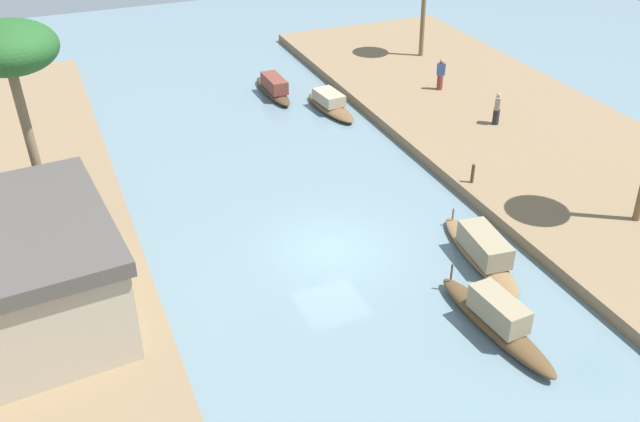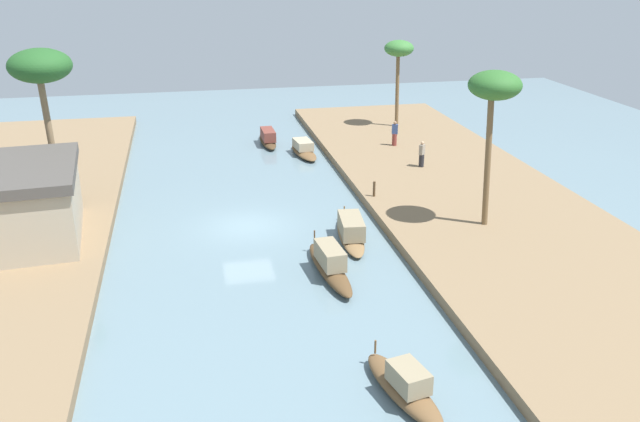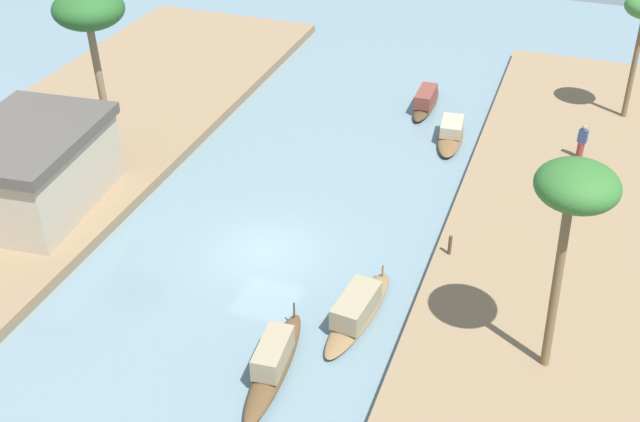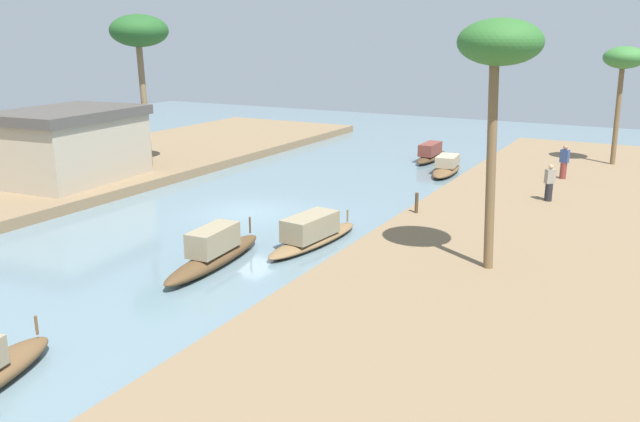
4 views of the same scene
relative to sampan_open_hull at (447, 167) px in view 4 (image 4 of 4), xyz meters
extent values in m
plane|color=slate|center=(-11.91, 5.04, -0.37)|extent=(72.24, 72.24, 0.00)
cube|color=#846B4C|center=(-11.91, -7.20, -0.13)|extent=(47.75, 11.49, 0.48)
cube|color=#846B4C|center=(-11.91, 17.29, -0.13)|extent=(47.75, 11.49, 0.48)
cylinder|color=brown|center=(-24.84, 2.12, 0.35)|extent=(0.07, 0.07, 0.48)
ellipsoid|color=brown|center=(-0.06, -0.01, -0.17)|extent=(4.44, 1.62, 0.41)
cube|color=tan|center=(0.12, 0.01, 0.32)|extent=(1.91, 1.20, 0.58)
ellipsoid|color=brown|center=(-14.44, 0.35, -0.19)|extent=(5.26, 1.65, 0.35)
cube|color=gray|center=(-14.67, 0.38, 0.38)|extent=(2.42, 1.27, 0.81)
cylinder|color=brown|center=(-12.17, 0.11, 0.19)|extent=(0.07, 0.07, 0.48)
ellipsoid|color=brown|center=(-17.98, 2.14, -0.11)|extent=(5.39, 1.39, 0.52)
cube|color=gray|center=(-18.02, 2.14, 0.55)|extent=(2.09, 1.03, 0.80)
cylinder|color=brown|center=(-15.64, 2.33, 0.40)|extent=(0.07, 0.07, 0.60)
ellipsoid|color=#47331E|center=(3.26, 2.02, -0.16)|extent=(4.55, 1.06, 0.42)
cube|color=brown|center=(2.95, 2.01, 0.40)|extent=(2.16, 0.87, 0.70)
cylinder|color=brown|center=(-0.63, -6.17, 0.52)|extent=(0.40, 0.40, 0.82)
cube|color=#33477A|center=(-0.63, -6.17, 1.25)|extent=(0.34, 0.46, 0.65)
sphere|color=#9E7556|center=(-0.63, -6.17, 1.69)|extent=(0.22, 0.22, 0.22)
cylinder|color=#232328|center=(-5.62, -6.32, 0.50)|extent=(0.45, 0.45, 0.78)
cube|color=gray|center=(-5.62, -6.32, 1.20)|extent=(0.46, 0.46, 0.62)
sphere|color=tan|center=(-5.62, -6.32, 1.61)|extent=(0.21, 0.21, 0.21)
cylinder|color=#4C3823|center=(-10.21, -2.01, 0.53)|extent=(0.14, 0.14, 0.83)
cylinder|color=brown|center=(-15.09, -6.04, 3.23)|extent=(0.28, 0.53, 6.25)
ellipsoid|color=#2D6628|center=(-15.09, -6.04, 6.84)|extent=(2.41, 2.41, 1.33)
cylinder|color=brown|center=(4.64, -7.96, 2.78)|extent=(0.27, 0.36, 5.35)
ellipsoid|color=#387533|center=(4.64, -7.96, 5.89)|extent=(2.15, 2.15, 1.18)
cylinder|color=#7F6647|center=(-8.01, 14.39, 3.38)|extent=(0.33, 0.51, 6.55)
ellipsoid|color=#235623|center=(-8.01, 14.39, 7.26)|extent=(3.04, 3.04, 1.67)
cube|color=tan|center=(-12.53, 15.13, 1.62)|extent=(6.92, 5.24, 3.01)
cube|color=#4C4742|center=(-12.53, 15.13, 3.36)|extent=(7.34, 5.56, 0.47)
camera|label=1|loc=(-31.59, 13.71, 14.32)|focal=39.82mm
camera|label=2|loc=(-42.90, 7.67, 12.36)|focal=37.62mm
camera|label=3|loc=(-35.23, -5.58, 18.30)|focal=44.43mm
camera|label=4|loc=(-33.84, -10.51, 7.01)|focal=35.89mm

